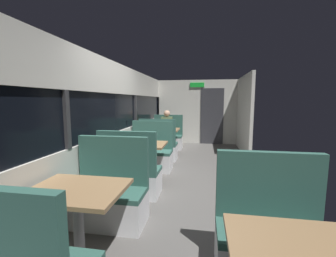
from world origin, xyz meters
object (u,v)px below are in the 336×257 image
dining_table_mid_window (142,148)px  coffee_cup_primary (149,140)px  bench_front_aisle_facing_entry (271,241)px  seated_passenger (167,133)px  dining_table_near_window (77,198)px  bench_mid_window_facing_entry (151,155)px  bench_far_window_facing_end (159,148)px  bench_near_window_facing_entry (109,198)px  dining_table_far_window (163,132)px  coffee_cup_secondary (167,128)px  bench_far_window_facing_entry (167,139)px  bench_mid_window_facing_end (131,176)px

dining_table_mid_window → coffee_cup_primary: size_ratio=10.00×
bench_front_aisle_facing_entry → seated_passenger: size_ratio=0.87×
dining_table_near_window → bench_mid_window_facing_entry: (0.00, 2.93, -0.31)m
bench_far_window_facing_end → seated_passenger: seated_passenger is taller
bench_near_window_facing_entry → bench_far_window_facing_end: size_ratio=1.00×
dining_table_far_window → coffee_cup_secondary: bearing=-39.4°
bench_far_window_facing_entry → coffee_cup_primary: bearing=-87.6°
bench_mid_window_facing_entry → bench_front_aisle_facing_entry: (1.79, -2.84, 0.00)m
bench_far_window_facing_end → bench_front_aisle_facing_entry: size_ratio=1.00×
bench_near_window_facing_entry → bench_mid_window_facing_end: size_ratio=1.00×
dining_table_mid_window → coffee_cup_secondary: (0.12, 2.14, 0.15)m
bench_near_window_facing_entry → dining_table_far_window: bench_near_window_facing_entry is taller
bench_mid_window_facing_entry → seated_passenger: seated_passenger is taller
bench_mid_window_facing_end → coffee_cup_primary: size_ratio=12.22×
bench_mid_window_facing_entry → bench_far_window_facing_end: (0.00, 0.84, 0.00)m
bench_mid_window_facing_end → dining_table_far_window: size_ratio=1.22×
bench_far_window_facing_entry → seated_passenger: 0.22m
coffee_cup_secondary → seated_passenger: bearing=99.2°
coffee_cup_primary → dining_table_mid_window: bearing=-141.1°
dining_table_near_window → bench_far_window_facing_end: bearing=90.0°
dining_table_near_window → bench_far_window_facing_entry: (0.00, 5.17, -0.31)m
dining_table_far_window → coffee_cup_secondary: 0.21m
bench_near_window_facing_entry → dining_table_mid_window: bench_near_window_facing_entry is taller
bench_mid_window_facing_entry → bench_far_window_facing_end: size_ratio=1.00×
bench_far_window_facing_entry → seated_passenger: seated_passenger is taller
bench_near_window_facing_entry → dining_table_mid_window: 1.57m
coffee_cup_primary → bench_far_window_facing_end: bearing=94.7°
bench_front_aisle_facing_entry → bench_far_window_facing_end: bearing=116.0°
coffee_cup_primary → dining_table_far_window: bearing=93.2°
bench_near_window_facing_entry → bench_mid_window_facing_end: (0.00, 0.84, 0.00)m
bench_far_window_facing_entry → bench_near_window_facing_entry: bearing=-90.0°
seated_passenger → bench_far_window_facing_entry: bearing=90.0°
dining_table_near_window → seated_passenger: size_ratio=0.71×
bench_far_window_facing_entry → seated_passenger: (0.00, -0.07, 0.21)m
dining_table_far_window → coffee_cup_primary: bearing=-86.8°
bench_front_aisle_facing_entry → coffee_cup_primary: bench_front_aisle_facing_entry is taller
dining_table_near_window → coffee_cup_secondary: (0.12, 4.37, 0.15)m
bench_mid_window_facing_entry → coffee_cup_primary: bearing=-78.8°
bench_front_aisle_facing_entry → seated_passenger: seated_passenger is taller
dining_table_far_window → seated_passenger: 0.64m
dining_table_near_window → dining_table_mid_window: 2.24m
bench_mid_window_facing_end → seated_passenger: seated_passenger is taller
bench_front_aisle_facing_entry → seated_passenger: (-1.79, 5.00, 0.21)m
coffee_cup_primary → seated_passenger: bearing=92.5°
bench_near_window_facing_entry → bench_far_window_facing_end: same height
bench_mid_window_facing_end → coffee_cup_primary: bearing=81.5°
bench_mid_window_facing_entry → bench_far_window_facing_entry: (0.00, 2.24, 0.00)m
dining_table_mid_window → bench_far_window_facing_end: size_ratio=0.82×
bench_front_aisle_facing_entry → coffee_cup_secondary: 4.61m
seated_passenger → dining_table_far_window: bearing=-90.0°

